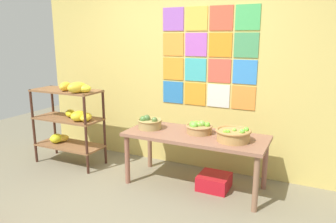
{
  "coord_description": "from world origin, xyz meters",
  "views": [
    {
      "loc": [
        1.68,
        -2.39,
        1.78
      ],
      "look_at": [
        0.06,
        0.98,
        0.91
      ],
      "focal_mm": 34.23,
      "sensor_mm": 36.0,
      "label": 1
    }
  ],
  "objects": [
    {
      "name": "ground",
      "position": [
        0.0,
        0.0,
        0.0
      ],
      "size": [
        9.17,
        9.17,
        0.0
      ],
      "primitive_type": "plane",
      "color": "#7A725B"
    },
    {
      "name": "back_wall_with_art",
      "position": [
        0.01,
        1.62,
        1.47
      ],
      "size": [
        4.55,
        0.07,
        2.94
      ],
      "color": "#CFB85E",
      "rests_on": "ground"
    },
    {
      "name": "banana_shelf_unit",
      "position": [
        -1.42,
        0.9,
        0.71
      ],
      "size": [
        0.98,
        0.5,
        1.21
      ],
      "color": "#412219",
      "rests_on": "ground"
    },
    {
      "name": "display_table",
      "position": [
        0.4,
        1.01,
        0.58
      ],
      "size": [
        1.68,
        0.69,
        0.66
      ],
      "color": "#8D5E49",
      "rests_on": "ground"
    },
    {
      "name": "fruit_basket_left",
      "position": [
        0.42,
        1.07,
        0.72
      ],
      "size": [
        0.32,
        0.32,
        0.15
      ],
      "color": "#A67E4B",
      "rests_on": "display_table"
    },
    {
      "name": "fruit_basket_back_right",
      "position": [
        0.87,
        0.96,
        0.73
      ],
      "size": [
        0.39,
        0.39,
        0.16
      ],
      "color": "#B3874B",
      "rests_on": "display_table"
    },
    {
      "name": "fruit_basket_centre",
      "position": [
        -0.21,
        0.99,
        0.73
      ],
      "size": [
        0.31,
        0.31,
        0.17
      ],
      "color": "#A68D53",
      "rests_on": "display_table"
    },
    {
      "name": "produce_crate_under_table",
      "position": [
        0.64,
        1.04,
        0.09
      ],
      "size": [
        0.36,
        0.35,
        0.17
      ],
      "primitive_type": "cube",
      "color": "red",
      "rests_on": "ground"
    }
  ]
}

